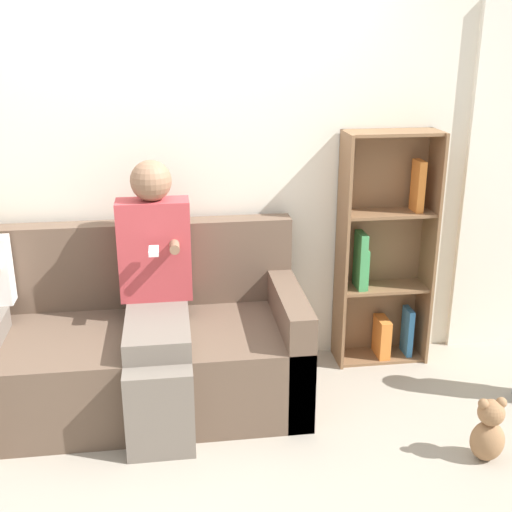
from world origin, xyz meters
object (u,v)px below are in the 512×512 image
Objects in this scene: couch at (109,352)px; teddy_bear at (489,431)px; adult_seated at (156,291)px; bookshelf at (383,256)px.

teddy_bear is at bearing -22.98° from couch.
bookshelf is at bearing 16.71° from adult_seated.
adult_seated is 0.93× the size of bookshelf.
couch is 1.97m from teddy_bear.
couch is at bearing 163.09° from adult_seated.
bookshelf is at bearing 99.77° from teddy_bear.
adult_seated is at bearing -16.91° from couch.
adult_seated is at bearing -163.29° from bookshelf.
bookshelf reaches higher than adult_seated.
bookshelf is 1.21m from teddy_bear.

